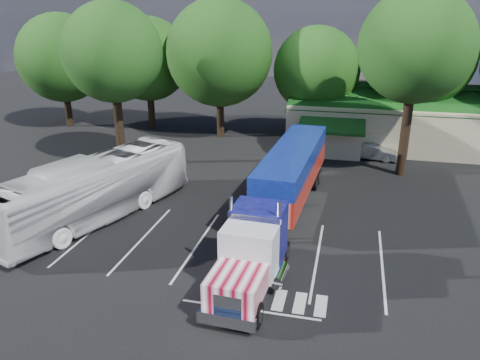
% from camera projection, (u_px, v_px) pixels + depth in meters
% --- Properties ---
extents(ground, '(120.00, 120.00, 0.00)m').
position_uv_depth(ground, '(227.00, 203.00, 30.68)').
color(ground, black).
rests_on(ground, ground).
extents(event_hall, '(24.20, 14.12, 5.55)m').
position_uv_depth(event_hall, '(420.00, 121.00, 43.12)').
color(event_hall, beige).
rests_on(event_hall, ground).
extents(tree_row_a, '(9.00, 9.00, 11.68)m').
position_uv_depth(tree_row_a, '(62.00, 58.00, 48.10)').
color(tree_row_a, black).
rests_on(tree_row_a, ground).
extents(tree_row_b, '(8.40, 8.40, 11.35)m').
position_uv_depth(tree_row_b, '(148.00, 59.00, 47.31)').
color(tree_row_b, black).
rests_on(tree_row_b, ground).
extents(tree_row_c, '(10.00, 10.00, 13.05)m').
position_uv_depth(tree_row_c, '(219.00, 53.00, 43.77)').
color(tree_row_c, black).
rests_on(tree_row_c, ground).
extents(tree_row_d, '(8.00, 8.00, 10.60)m').
position_uv_depth(tree_row_d, '(316.00, 70.00, 43.47)').
color(tree_row_d, black).
rests_on(tree_row_d, ground).
extents(tree_row_e, '(9.60, 9.60, 12.90)m').
position_uv_depth(tree_row_e, '(420.00, 55.00, 41.42)').
color(tree_row_e, black).
rests_on(tree_row_e, ground).
extents(tree_near_left, '(7.60, 7.60, 12.65)m').
position_uv_depth(tree_near_left, '(113.00, 53.00, 35.42)').
color(tree_near_left, black).
rests_on(tree_near_left, ground).
extents(tree_near_right, '(8.00, 8.00, 13.50)m').
position_uv_depth(tree_near_right, '(416.00, 47.00, 32.62)').
color(tree_near_right, black).
rests_on(tree_near_right, ground).
extents(semi_truck, '(3.78, 19.70, 4.10)m').
position_uv_depth(semi_truck, '(284.00, 186.00, 27.07)').
color(semi_truck, black).
rests_on(semi_truck, ground).
extents(woman, '(0.70, 0.79, 1.81)m').
position_uv_depth(woman, '(249.00, 194.00, 29.66)').
color(woman, black).
rests_on(woman, ground).
extents(bicycle, '(0.64, 1.66, 0.86)m').
position_uv_depth(bicycle, '(318.00, 176.00, 34.33)').
color(bicycle, black).
rests_on(bicycle, ground).
extents(tour_bus, '(7.47, 13.86, 3.78)m').
position_uv_depth(tour_bus, '(94.00, 189.00, 27.75)').
color(tour_bus, silver).
rests_on(tour_bus, ground).
extents(silver_sedan, '(4.15, 1.81, 1.33)m').
position_uv_depth(silver_sedan, '(373.00, 152.00, 39.19)').
color(silver_sedan, '#A0A3A7').
rests_on(silver_sedan, ground).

